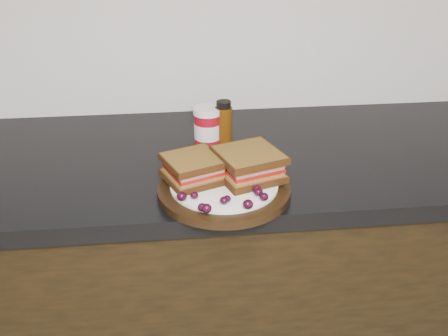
# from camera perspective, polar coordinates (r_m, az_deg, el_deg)

# --- Properties ---
(base_cabinets) EXTENTS (3.96, 0.58, 0.86)m
(base_cabinets) POSITION_cam_1_polar(r_m,az_deg,el_deg) (1.49, -8.41, -15.18)
(base_cabinets) COLOR black
(base_cabinets) RESTS_ON ground_plane
(countertop) EXTENTS (3.98, 0.60, 0.04)m
(countertop) POSITION_cam_1_polar(r_m,az_deg,el_deg) (1.24, -9.79, 0.46)
(countertop) COLOR black
(countertop) RESTS_ON base_cabinets
(plate) EXTENTS (0.28, 0.28, 0.02)m
(plate) POSITION_cam_1_polar(r_m,az_deg,el_deg) (1.05, 0.00, -2.48)
(plate) COLOR black
(plate) RESTS_ON countertop
(sandwich_left) EXTENTS (0.15, 0.15, 0.05)m
(sandwich_left) POSITION_cam_1_polar(r_m,az_deg,el_deg) (1.05, -3.54, -0.06)
(sandwich_left) COLOR brown
(sandwich_left) RESTS_ON plate
(sandwich_right) EXTENTS (0.16, 0.16, 0.06)m
(sandwich_right) POSITION_cam_1_polar(r_m,az_deg,el_deg) (1.06, 2.84, 0.43)
(sandwich_right) COLOR brown
(sandwich_right) RESTS_ON plate
(grape_0) EXTENTS (0.02, 0.02, 0.02)m
(grape_0) POSITION_cam_1_polar(r_m,az_deg,el_deg) (0.98, -4.85, -3.24)
(grape_0) COLOR black
(grape_0) RESTS_ON plate
(grape_1) EXTENTS (0.02, 0.02, 0.01)m
(grape_1) POSITION_cam_1_polar(r_m,az_deg,el_deg) (0.99, -3.40, -3.13)
(grape_1) COLOR black
(grape_1) RESTS_ON plate
(grape_2) EXTENTS (0.02, 0.02, 0.02)m
(grape_2) POSITION_cam_1_polar(r_m,az_deg,el_deg) (0.94, -2.51, -4.50)
(grape_2) COLOR black
(grape_2) RESTS_ON plate
(grape_3) EXTENTS (0.02, 0.02, 0.02)m
(grape_3) POSITION_cam_1_polar(r_m,az_deg,el_deg) (0.94, -1.99, -4.62)
(grape_3) COLOR black
(grape_3) RESTS_ON plate
(grape_4) EXTENTS (0.02, 0.02, 0.02)m
(grape_4) POSITION_cam_1_polar(r_m,az_deg,el_deg) (0.97, -0.00, -3.72)
(grape_4) COLOR black
(grape_4) RESTS_ON plate
(grape_5) EXTENTS (0.02, 0.02, 0.01)m
(grape_5) POSITION_cam_1_polar(r_m,az_deg,el_deg) (0.97, 0.37, -3.52)
(grape_5) COLOR black
(grape_5) RESTS_ON plate
(grape_6) EXTENTS (0.02, 0.02, 0.02)m
(grape_6) POSITION_cam_1_polar(r_m,az_deg,el_deg) (0.95, 2.75, -4.16)
(grape_6) COLOR black
(grape_6) RESTS_ON plate
(grape_7) EXTENTS (0.02, 0.02, 0.02)m
(grape_7) POSITION_cam_1_polar(r_m,az_deg,el_deg) (0.98, 4.59, -3.30)
(grape_7) COLOR black
(grape_7) RESTS_ON plate
(grape_8) EXTENTS (0.02, 0.02, 0.02)m
(grape_8) POSITION_cam_1_polar(r_m,az_deg,el_deg) (1.00, 3.96, -2.76)
(grape_8) COLOR black
(grape_8) RESTS_ON plate
(grape_9) EXTENTS (0.02, 0.02, 0.02)m
(grape_9) POSITION_cam_1_polar(r_m,az_deg,el_deg) (1.01, 3.77, -2.40)
(grape_9) COLOR black
(grape_9) RESTS_ON plate
(grape_10) EXTENTS (0.02, 0.02, 0.02)m
(grape_10) POSITION_cam_1_polar(r_m,az_deg,el_deg) (1.04, 5.41, -1.50)
(grape_10) COLOR black
(grape_10) RESTS_ON plate
(grape_11) EXTENTS (0.02, 0.02, 0.02)m
(grape_11) POSITION_cam_1_polar(r_m,az_deg,el_deg) (1.06, 3.48, -0.87)
(grape_11) COLOR black
(grape_11) RESTS_ON plate
(grape_12) EXTENTS (0.02, 0.02, 0.02)m
(grape_12) POSITION_cam_1_polar(r_m,az_deg,el_deg) (1.07, 4.26, -0.52)
(grape_12) COLOR black
(grape_12) RESTS_ON plate
(grape_13) EXTENTS (0.02, 0.02, 0.02)m
(grape_13) POSITION_cam_1_polar(r_m,az_deg,el_deg) (1.09, 2.40, 0.21)
(grape_13) COLOR black
(grape_13) RESTS_ON plate
(grape_14) EXTENTS (0.02, 0.02, 0.02)m
(grape_14) POSITION_cam_1_polar(r_m,az_deg,el_deg) (1.08, -3.54, -0.23)
(grape_14) COLOR black
(grape_14) RESTS_ON plate
(grape_15) EXTENTS (0.02, 0.02, 0.02)m
(grape_15) POSITION_cam_1_polar(r_m,az_deg,el_deg) (1.05, -2.42, -0.98)
(grape_15) COLOR black
(grape_15) RESTS_ON plate
(grape_16) EXTENTS (0.02, 0.02, 0.02)m
(grape_16) POSITION_cam_1_polar(r_m,az_deg,el_deg) (1.05, -4.44, -1.19)
(grape_16) COLOR black
(grape_16) RESTS_ON plate
(grape_17) EXTENTS (0.02, 0.02, 0.02)m
(grape_17) POSITION_cam_1_polar(r_m,az_deg,el_deg) (1.03, -4.66, -1.68)
(grape_17) COLOR black
(grape_17) RESTS_ON plate
(grape_18) EXTENTS (0.02, 0.02, 0.02)m
(grape_18) POSITION_cam_1_polar(r_m,az_deg,el_deg) (1.08, -3.81, -0.17)
(grape_18) COLOR black
(grape_18) RESTS_ON plate
(grape_19) EXTENTS (0.02, 0.02, 0.02)m
(grape_19) POSITION_cam_1_polar(r_m,az_deg,el_deg) (1.06, -3.61, -0.73)
(grape_19) COLOR black
(grape_19) RESTS_ON plate
(grape_20) EXTENTS (0.02, 0.02, 0.02)m
(grape_20) POSITION_cam_1_polar(r_m,az_deg,el_deg) (1.02, -3.27, -1.87)
(grape_20) COLOR black
(grape_20) RESTS_ON plate
(condiment_jar) EXTENTS (0.08, 0.08, 0.10)m
(condiment_jar) POSITION_cam_1_polar(r_m,az_deg,el_deg) (1.25, -1.89, 4.67)
(condiment_jar) COLOR maroon
(condiment_jar) RESTS_ON countertop
(oil_bottle) EXTENTS (0.05, 0.05, 0.12)m
(oil_bottle) POSITION_cam_1_polar(r_m,az_deg,el_deg) (1.24, -0.05, 5.03)
(oil_bottle) COLOR #482407
(oil_bottle) RESTS_ON countertop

